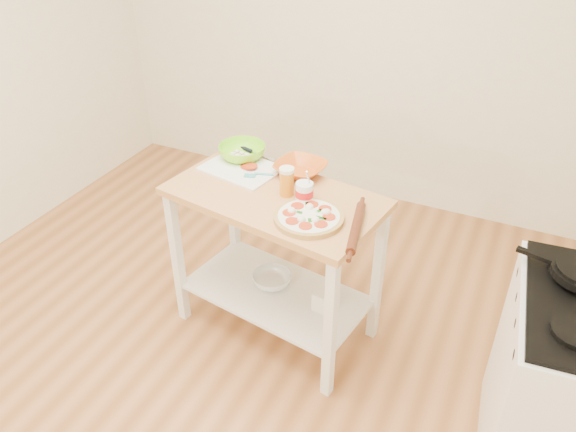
# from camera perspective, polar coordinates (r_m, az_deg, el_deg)

# --- Properties ---
(room_shell) EXTENTS (4.04, 4.54, 2.74)m
(room_shell) POSITION_cam_1_polar(r_m,az_deg,el_deg) (2.25, -11.32, 6.11)
(room_shell) COLOR #B97744
(room_shell) RESTS_ON ground
(prep_island) EXTENTS (1.16, 0.76, 0.90)m
(prep_island) POSITION_cam_1_polar(r_m,az_deg,el_deg) (2.96, -1.32, -2.01)
(prep_island) COLOR tan
(prep_island) RESTS_ON ground
(pizza) EXTENTS (0.33, 0.33, 0.05)m
(pizza) POSITION_cam_1_polar(r_m,az_deg,el_deg) (2.61, 2.15, -0.08)
(pizza) COLOR tan
(pizza) RESTS_ON prep_island
(cutting_board) EXTENTS (0.45, 0.37, 0.04)m
(cutting_board) POSITION_cam_1_polar(r_m,az_deg,el_deg) (3.05, -4.70, 4.92)
(cutting_board) COLOR white
(cutting_board) RESTS_ON prep_island
(spatula) EXTENTS (0.14, 0.09, 0.01)m
(spatula) POSITION_cam_1_polar(r_m,az_deg,el_deg) (2.96, -3.14, 4.20)
(spatula) COLOR teal
(spatula) RESTS_ON cutting_board
(knife) EXTENTS (0.27, 0.09, 0.01)m
(knife) POSITION_cam_1_polar(r_m,az_deg,el_deg) (3.20, -3.72, 6.58)
(knife) COLOR silver
(knife) RESTS_ON cutting_board
(orange_bowl) EXTENTS (0.29, 0.29, 0.06)m
(orange_bowl) POSITION_cam_1_polar(r_m,az_deg,el_deg) (2.98, 1.27, 4.83)
(orange_bowl) COLOR #D55F1B
(orange_bowl) RESTS_ON prep_island
(green_bowl) EXTENTS (0.29, 0.29, 0.08)m
(green_bowl) POSITION_cam_1_polar(r_m,az_deg,el_deg) (3.15, -4.68, 6.48)
(green_bowl) COLOR #82E91B
(green_bowl) RESTS_ON prep_island
(beer_pint) EXTENTS (0.07, 0.07, 0.15)m
(beer_pint) POSITION_cam_1_polar(r_m,az_deg,el_deg) (2.78, -0.12, 3.53)
(beer_pint) COLOR orange
(beer_pint) RESTS_ON prep_island
(yogurt_tub) EXTENTS (0.09, 0.09, 0.19)m
(yogurt_tub) POSITION_cam_1_polar(r_m,az_deg,el_deg) (2.73, 1.68, 2.40)
(yogurt_tub) COLOR white
(yogurt_tub) RESTS_ON prep_island
(rolling_pin) EXTENTS (0.12, 0.38, 0.04)m
(rolling_pin) POSITION_cam_1_polar(r_m,az_deg,el_deg) (2.55, 6.94, -1.20)
(rolling_pin) COLOR #572513
(rolling_pin) RESTS_ON prep_island
(shelf_glass_bowl) EXTENTS (0.29, 0.29, 0.07)m
(shelf_glass_bowl) POSITION_cam_1_polar(r_m,az_deg,el_deg) (3.22, -1.65, -6.48)
(shelf_glass_bowl) COLOR silver
(shelf_glass_bowl) RESTS_ON prep_island
(shelf_bin) EXTENTS (0.13, 0.13, 0.11)m
(shelf_bin) POSITION_cam_1_polar(r_m,az_deg,el_deg) (3.06, 3.87, -8.55)
(shelf_bin) COLOR white
(shelf_bin) RESTS_ON prep_island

